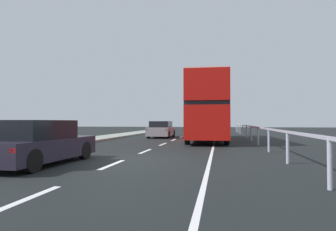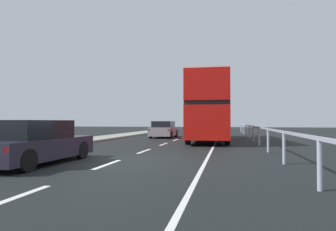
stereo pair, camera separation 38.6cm
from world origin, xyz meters
name	(u,v)px [view 1 (the left image)]	position (x,y,z in m)	size (l,w,h in m)	color
ground_plane	(123,162)	(0.00, 0.00, -0.05)	(73.83, 120.00, 0.10)	black
lane_paint_markings	(195,143)	(1.85, 8.26, 0.00)	(3.16, 46.00, 0.01)	silver
bridge_side_railing	(254,129)	(5.53, 9.00, 0.87)	(0.10, 42.00, 1.07)	#AAADC0
double_decker_bus_red	(207,108)	(2.44, 11.02, 2.35)	(2.98, 10.78, 4.38)	red
hatchback_car_near	(39,143)	(-2.31, -1.35, 0.67)	(1.85, 4.23, 1.41)	#241F2D
sedan_car_ahead	(161,130)	(-1.55, 14.00, 0.67)	(1.88, 4.14, 1.40)	gray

